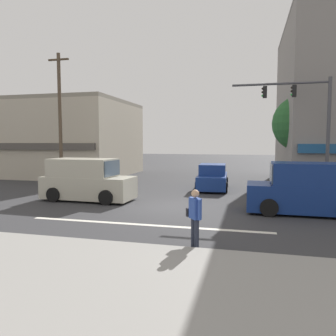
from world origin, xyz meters
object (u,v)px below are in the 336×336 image
Objects in this scene: street_tree at (301,124)px; van_crossing_center at (307,190)px; utility_pole_near_left at (60,119)px; sedan_waiting_far at (213,178)px; van_crossing_leftbound at (87,181)px; pedestrian_foreground_with_bag at (195,215)px; traffic_light_mast at (308,118)px.

street_tree is 1.28× the size of van_crossing_center.
sedan_waiting_far is at bearing 9.39° from utility_pole_near_left.
van_crossing_leftbound reaches higher than pedestrian_foreground_with_bag.
van_crossing_center is 6.65m from pedestrian_foreground_with_bag.
van_crossing_center is (14.08, -4.40, -3.40)m from utility_pole_near_left.
pedestrian_foreground_with_bag is (-3.77, -5.48, -0.05)m from van_crossing_center.
traffic_light_mast is 10.68m from pedestrian_foreground_with_bag.
van_crossing_center is 7.51m from sedan_waiting_far.
traffic_light_mast is at bearing -23.81° from sedan_waiting_far.
utility_pole_near_left reaches higher than sedan_waiting_far.
street_tree is at bearing 71.22° from pedestrian_foreground_with_bag.
pedestrian_foreground_with_bag reaches higher than sedan_waiting_far.
street_tree is 8.52m from van_crossing_center.
van_crossing_leftbound and van_crossing_center have the same top height.
pedestrian_foreground_with_bag is (0.76, -11.46, 0.24)m from sedan_waiting_far.
van_crossing_center is at bearing -98.09° from traffic_light_mast.
street_tree reaches higher than van_crossing_center.
traffic_light_mast reaches higher than van_crossing_leftbound.
van_crossing_leftbound is at bearing -44.67° from utility_pole_near_left.
utility_pole_near_left is 5.09× the size of pedestrian_foreground_with_bag.
van_crossing_leftbound is at bearing 176.25° from van_crossing_center.
sedan_waiting_far is at bearing 42.52° from van_crossing_leftbound.
sedan_waiting_far is (-5.06, 2.23, -3.46)m from traffic_light_mast.
utility_pole_near_left reaches higher than street_tree.
street_tree is at bearing 19.88° from sedan_waiting_far.
van_crossing_leftbound is 1.11× the size of sedan_waiting_far.
van_crossing_center is at bearing -95.68° from street_tree.
utility_pole_near_left is 2.03× the size of sedan_waiting_far.
sedan_waiting_far is (-5.32, -1.92, -3.39)m from street_tree.
utility_pole_near_left reaches higher than traffic_light_mast.
street_tree is 3.52× the size of pedestrian_foreground_with_bag.
van_crossing_center is at bearing -17.35° from utility_pole_near_left.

